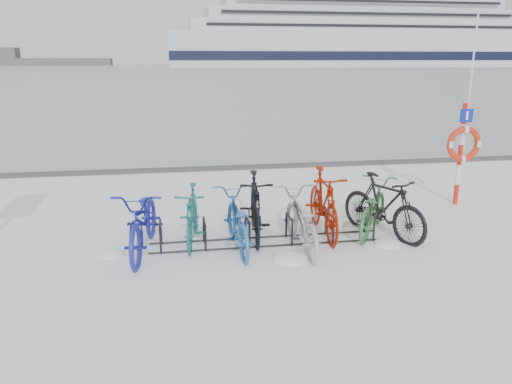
% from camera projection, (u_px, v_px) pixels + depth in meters
% --- Properties ---
extents(ground, '(900.00, 900.00, 0.00)m').
position_uv_depth(ground, '(268.00, 242.00, 8.51)').
color(ground, white).
rests_on(ground, ground).
extents(ice_sheet, '(400.00, 298.00, 0.02)m').
position_uv_depth(ice_sheet, '(174.00, 69.00, 156.16)').
color(ice_sheet, '#A2B1B7').
rests_on(ice_sheet, ground).
extents(quay_edge, '(400.00, 0.25, 0.10)m').
position_uv_depth(quay_edge, '(229.00, 168.00, 14.12)').
color(quay_edge, '#3F3F42').
rests_on(quay_edge, ground).
extents(bike_rack, '(4.00, 0.48, 0.46)m').
position_uv_depth(bike_rack, '(268.00, 232.00, 8.47)').
color(bike_rack, black).
rests_on(bike_rack, ground).
extents(lifebuoy_station, '(0.75, 0.22, 3.92)m').
position_uv_depth(lifebuoy_station, '(463.00, 144.00, 10.39)').
color(lifebuoy_station, red).
rests_on(lifebuoy_station, ground).
extents(cruise_ferry, '(148.91, 28.06, 48.93)m').
position_uv_depth(cruise_ferry, '(357.00, 32.00, 195.55)').
color(cruise_ferry, silver).
rests_on(cruise_ferry, ground).
extents(bike_0, '(0.99, 2.21, 1.12)m').
position_uv_depth(bike_0, '(144.00, 218.00, 8.00)').
color(bike_0, '#1B2399').
rests_on(bike_0, ground).
extents(bike_1, '(0.69, 1.73, 1.01)m').
position_uv_depth(bike_1, '(192.00, 214.00, 8.39)').
color(bike_1, '#176661').
rests_on(bike_1, ground).
extents(bike_2, '(0.72, 1.90, 0.98)m').
position_uv_depth(bike_2, '(237.00, 219.00, 8.16)').
color(bike_2, '#2764AB').
rests_on(bike_2, ground).
extents(bike_3, '(0.73, 1.96, 1.15)m').
position_uv_depth(bike_3, '(255.00, 205.00, 8.67)').
color(bike_3, black).
rests_on(bike_3, ground).
extents(bike_4, '(0.67, 1.90, 0.99)m').
position_uv_depth(bike_4, '(300.00, 219.00, 8.15)').
color(bike_4, '#A3A5AA').
rests_on(bike_4, ground).
extents(bike_5, '(0.68, 2.03, 1.20)m').
position_uv_depth(bike_5, '(323.00, 201.00, 8.80)').
color(bike_5, '#8F1702').
rests_on(bike_5, ground).
extents(bike_6, '(1.58, 1.90, 0.97)m').
position_uv_depth(bike_6, '(373.00, 206.00, 8.92)').
color(bike_6, '#336D3D').
rests_on(bike_6, ground).
extents(bike_7, '(1.28, 1.93, 1.13)m').
position_uv_depth(bike_7, '(384.00, 204.00, 8.73)').
color(bike_7, black).
rests_on(bike_7, ground).
extents(snow_drifts, '(5.70, 2.15, 0.20)m').
position_uv_depth(snow_drifts, '(321.00, 242.00, 8.54)').
color(snow_drifts, white).
rests_on(snow_drifts, ground).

